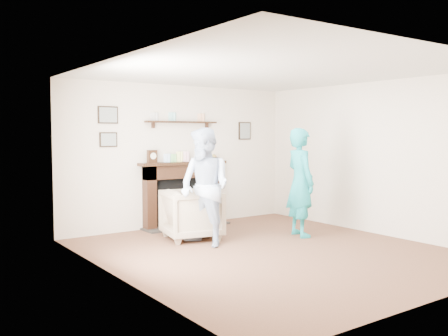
{
  "coord_description": "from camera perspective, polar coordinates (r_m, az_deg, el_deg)",
  "views": [
    {
      "loc": [
        -4.51,
        -5.23,
        1.65
      ],
      "look_at": [
        -0.17,
        0.9,
        1.13
      ],
      "focal_mm": 40.0,
      "sensor_mm": 36.0,
      "label": 1
    }
  ],
  "objects": [
    {
      "name": "pedestal_table",
      "position": [
        7.89,
        -2.62,
        -2.67
      ],
      "size": [
        0.37,
        0.37,
        1.2
      ],
      "color": "black",
      "rests_on": "ground"
    },
    {
      "name": "room_shell",
      "position": [
        7.44,
        1.95,
        3.76
      ],
      "size": [
        4.54,
        5.02,
        2.52
      ],
      "color": "#F4E6CF",
      "rests_on": "ground"
    },
    {
      "name": "ground",
      "position": [
        7.1,
        5.37,
        -9.5
      ],
      "size": [
        5.0,
        5.0,
        0.0
      ],
      "primitive_type": "plane",
      "color": "brown",
      "rests_on": "ground"
    },
    {
      "name": "woman",
      "position": [
        8.21,
        8.66,
        -7.67
      ],
      "size": [
        0.56,
        0.72,
        1.74
      ],
      "primitive_type": "imported",
      "rotation": [
        0.0,
        0.0,
        1.32
      ],
      "color": "teal",
      "rests_on": "ground"
    },
    {
      "name": "armchair",
      "position": [
        7.91,
        -3.65,
        -8.07
      ],
      "size": [
        1.01,
        0.99,
        0.78
      ],
      "primitive_type": "imported",
      "rotation": [
        0.0,
        0.0,
        1.36
      ],
      "color": "tan",
      "rests_on": "ground"
    },
    {
      "name": "man",
      "position": [
        7.44,
        -2.17,
        -8.86
      ],
      "size": [
        0.84,
        0.98,
        1.73
      ],
      "primitive_type": "imported",
      "rotation": [
        0.0,
        0.0,
        -1.33
      ],
      "color": "#AABED4",
      "rests_on": "ground"
    }
  ]
}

